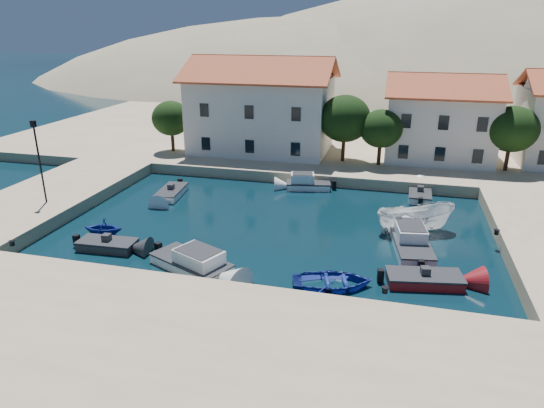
{
  "coord_description": "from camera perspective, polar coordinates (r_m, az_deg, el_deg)",
  "views": [
    {
      "loc": [
        7.81,
        -21.28,
        13.71
      ],
      "look_at": [
        -0.05,
        9.24,
        2.0
      ],
      "focal_mm": 32.0,
      "sensor_mm": 36.0,
      "label": 1
    }
  ],
  "objects": [
    {
      "name": "lamppost",
      "position": [
        39.72,
        -25.79,
        5.31
      ],
      "size": [
        0.35,
        0.25,
        6.22
      ],
      "color": "black",
      "rests_on": "quay_west"
    },
    {
      "name": "rowboat_south",
      "position": [
        27.57,
        7.1,
        -9.61
      ],
      "size": [
        5.11,
        4.21,
        0.92
      ],
      "primitive_type": "imported",
      "rotation": [
        0.0,
        0.0,
        1.83
      ],
      "color": "navy",
      "rests_on": "ground"
    },
    {
      "name": "rowboat_west",
      "position": [
        35.62,
        -19.16,
        -3.46
      ],
      "size": [
        2.97,
        2.66,
        1.41
      ],
      "primitive_type": "imported",
      "rotation": [
        0.0,
        0.0,
        -1.43
      ],
      "color": "navy",
      "rests_on": "ground"
    },
    {
      "name": "hills",
      "position": [
        150.12,
        18.94,
        4.96
      ],
      "size": [
        254.0,
        176.0,
        99.0
      ],
      "color": "gray",
      "rests_on": "ground"
    },
    {
      "name": "cabin_cruiser_south",
      "position": [
        29.41,
        -9.51,
        -6.66
      ],
      "size": [
        5.62,
        4.15,
        1.6
      ],
      "rotation": [
        0.0,
        0.0,
        -0.43
      ],
      "color": "white",
      "rests_on": "ground"
    },
    {
      "name": "quay_west",
      "position": [
        43.26,
        -24.83,
        0.66
      ],
      "size": [
        8.0,
        20.0,
        1.0
      ],
      "primitive_type": "cube",
      "color": "tan",
      "rests_on": "ground"
    },
    {
      "name": "motorboat_red_se",
      "position": [
        28.78,
        17.48,
        -8.45
      ],
      "size": [
        4.42,
        2.55,
        1.25
      ],
      "rotation": [
        0.0,
        0.0,
        0.17
      ],
      "color": "maroon",
      "rests_on": "ground"
    },
    {
      "name": "boat_east",
      "position": [
        35.6,
        16.36,
        -3.14
      ],
      "size": [
        5.98,
        4.08,
        2.16
      ],
      "primitive_type": "imported",
      "rotation": [
        0.0,
        0.0,
        1.96
      ],
      "color": "white",
      "rests_on": "ground"
    },
    {
      "name": "quay_south",
      "position": [
        21.66,
        -10.47,
        -17.62
      ],
      "size": [
        52.0,
        12.0,
        1.0
      ],
      "primitive_type": "cube",
      "color": "tan",
      "rests_on": "ground"
    },
    {
      "name": "motorboat_white_ne",
      "position": [
        42.47,
        17.0,
        1.05
      ],
      "size": [
        1.88,
        3.9,
        1.25
      ],
      "rotation": [
        0.0,
        0.0,
        1.55
      ],
      "color": "white",
      "rests_on": "ground"
    },
    {
      "name": "quay_north",
      "position": [
        61.01,
        8.71,
        7.65
      ],
      "size": [
        80.0,
        36.0,
        1.0
      ],
      "primitive_type": "cube",
      "color": "tan",
      "rests_on": "ground"
    },
    {
      "name": "cabin_cruiser_east",
      "position": [
        32.61,
        16.09,
        -4.42
      ],
      "size": [
        2.96,
        5.58,
        1.6
      ],
      "rotation": [
        0.0,
        0.0,
        1.73
      ],
      "color": "white",
      "rests_on": "ground"
    },
    {
      "name": "motorboat_grey_sw",
      "position": [
        33.23,
        -18.78,
        -4.59
      ],
      "size": [
        3.82,
        1.84,
        1.25
      ],
      "rotation": [
        0.0,
        0.0,
        0.05
      ],
      "color": "#2D2E31",
      "rests_on": "ground"
    },
    {
      "name": "bollards",
      "position": [
        28.55,
        2.87,
        -5.75
      ],
      "size": [
        29.36,
        9.56,
        0.3
      ],
      "color": "black",
      "rests_on": "ground"
    },
    {
      "name": "cabin_cruiser_north",
      "position": [
        42.98,
        4.3,
        2.39
      ],
      "size": [
        4.1,
        2.35,
        1.6
      ],
      "rotation": [
        0.0,
        0.0,
        3.34
      ],
      "color": "white",
      "rests_on": "ground"
    },
    {
      "name": "building_left",
      "position": [
        51.76,
        -1.23,
        11.74
      ],
      "size": [
        14.7,
        9.45,
        9.7
      ],
      "color": "white",
      "rests_on": "quay_north"
    },
    {
      "name": "ground",
      "position": [
        26.49,
        -4.97,
        -10.88
      ],
      "size": [
        400.0,
        400.0,
        0.0
      ],
      "primitive_type": "plane",
      "color": "black",
      "rests_on": "ground"
    },
    {
      "name": "motorboat_white_west",
      "position": [
        42.01,
        -11.75,
        1.32
      ],
      "size": [
        2.23,
        4.22,
        1.25
      ],
      "rotation": [
        0.0,
        0.0,
        -1.46
      ],
      "color": "white",
      "rests_on": "ground"
    },
    {
      "name": "trees",
      "position": [
        47.68,
        10.36,
        9.33
      ],
      "size": [
        37.3,
        5.3,
        6.45
      ],
      "color": "#382314",
      "rests_on": "quay_north"
    },
    {
      "name": "building_mid",
      "position": [
        51.16,
        19.21,
        9.72
      ],
      "size": [
        10.5,
        8.4,
        8.3
      ],
      "color": "white",
      "rests_on": "quay_north"
    }
  ]
}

